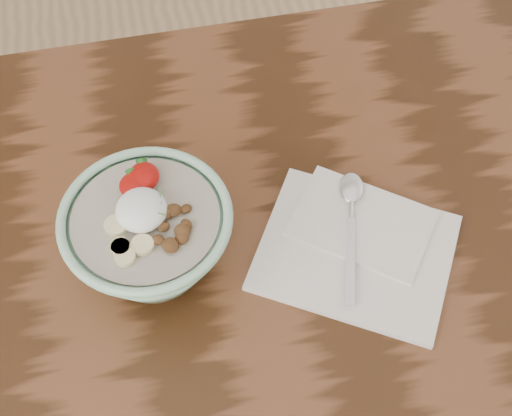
{
  "coord_description": "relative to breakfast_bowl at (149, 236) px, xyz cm",
  "views": [
    {
      "loc": [
        -17.85,
        -39.16,
        152.52
      ],
      "look_at": [
        -9.12,
        2.8,
        86.61
      ],
      "focal_mm": 50.0,
      "sensor_mm": 36.0,
      "label": 1
    }
  ],
  "objects": [
    {
      "name": "table",
      "position": [
        21.34,
        -4.69,
        -16.0
      ],
      "size": [
        160.0,
        90.0,
        75.0
      ],
      "color": "#351C0D",
      "rests_on": "ground"
    },
    {
      "name": "breakfast_bowl",
      "position": [
        0.0,
        0.0,
        0.0
      ],
      "size": [
        19.68,
        19.68,
        13.31
      ],
      "rotation": [
        0.0,
        0.0,
        -0.01
      ],
      "color": "#9ED4B1",
      "rests_on": "table"
    },
    {
      "name": "napkin",
      "position": [
        24.83,
        -2.96,
        -6.1
      ],
      "size": [
        29.47,
        27.95,
        1.42
      ],
      "rotation": [
        0.0,
        0.0,
        -0.54
      ],
      "color": "white",
      "rests_on": "table"
    },
    {
      "name": "spoon",
      "position": [
        25.46,
        2.29,
        -4.86
      ],
      "size": [
        7.45,
        18.78,
        0.99
      ],
      "rotation": [
        0.0,
        0.0,
        -0.29
      ],
      "color": "silver",
      "rests_on": "napkin"
    }
  ]
}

